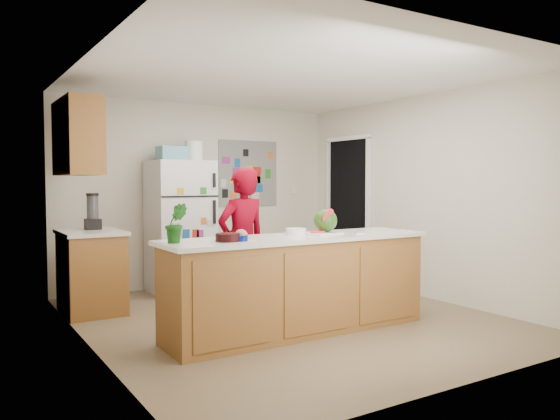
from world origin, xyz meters
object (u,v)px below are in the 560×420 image
refrigerator (180,227)px  person (242,244)px  watermelon (325,221)px  cherry_bowl (228,237)px

refrigerator → person: refrigerator is taller
person → watermelon: person is taller
watermelon → cherry_bowl: (-1.15, -0.14, -0.09)m
person → watermelon: bearing=125.7°
refrigerator → cherry_bowl: size_ratio=8.18×
refrigerator → person: size_ratio=1.08×
cherry_bowl → person: bearing=54.6°
watermelon → cherry_bowl: watermelon is taller
cherry_bowl → watermelon: bearing=7.0°
refrigerator → person: 1.69m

